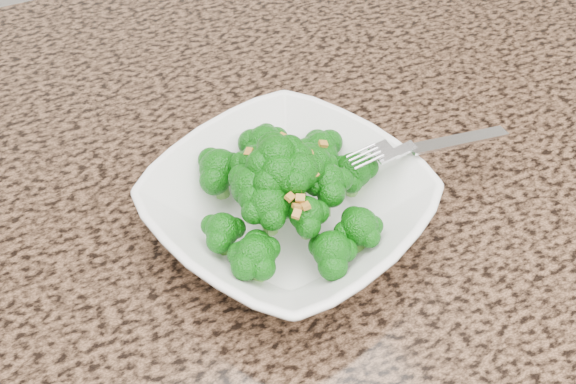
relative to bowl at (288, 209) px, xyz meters
name	(u,v)px	position (x,y,z in m)	size (l,w,h in m)	color
granite_counter	(171,304)	(-0.12, -0.02, -0.04)	(1.64, 1.04, 0.03)	brown
bowl	(288,209)	(0.00, 0.00, 0.00)	(0.23, 0.23, 0.06)	white
broccoli_pile	(288,159)	(0.00, 0.00, 0.06)	(0.21, 0.21, 0.07)	#0E650B
garlic_topping	(288,126)	(0.00, 0.00, 0.10)	(0.12, 0.12, 0.01)	#BA832D
fork	(407,149)	(0.11, -0.01, 0.04)	(0.19, 0.03, 0.01)	silver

